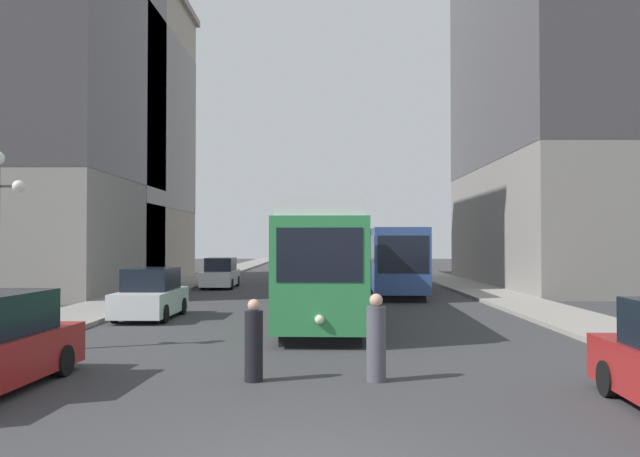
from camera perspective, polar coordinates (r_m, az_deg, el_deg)
The scene contains 11 objects.
sidewalk_left at distance 48.87m, azimuth -10.32°, elevation -4.33°, with size 2.96×120.00×0.15m, color gray.
sidewalk_right at distance 48.78m, azimuth 10.65°, elevation -4.33°, with size 2.96×120.00×0.15m, color gray.
streetcar at distance 22.87m, azimuth 0.60°, elevation -2.86°, with size 3.02×12.69×3.89m.
transit_bus at distance 35.85m, azimuth 6.44°, elevation -2.50°, with size 2.99×12.53×3.45m.
parked_car_left_near at distance 39.98m, azimuth -8.68°, elevation -3.94°, with size 1.93×4.85×1.82m.
parked_car_left_mid at distance 24.53m, azimuth -14.56°, elevation -5.65°, with size 1.93×4.37×1.82m.
pedestrian_crossing_near at distance 13.19m, azimuth 4.93°, elevation -9.72°, with size 0.39×0.39×1.74m.
pedestrian_crossing_far at distance 13.22m, azimuth -5.81°, elevation -9.92°, with size 0.37×0.37×1.63m.
building_left_corner at distance 49.85m, azimuth -21.26°, elevation 8.12°, with size 15.95×15.07×20.92m.
building_left_midblock at distance 40.72m, azimuth -23.78°, elevation 13.31°, with size 11.96×14.88×25.04m.
building_right_corner at distance 46.65m, azimuth 22.97°, elevation 15.29°, with size 14.89×22.16×30.89m.
Camera 1 is at (0.23, -7.94, 2.77)m, focal length 36.63 mm.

